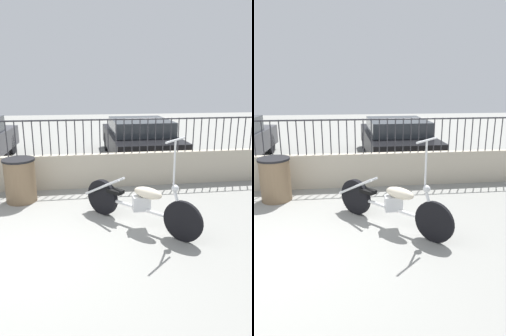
% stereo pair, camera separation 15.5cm
% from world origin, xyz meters
% --- Properties ---
extents(ground_plane, '(40.00, 40.00, 0.00)m').
position_xyz_m(ground_plane, '(0.00, 0.00, 0.00)').
color(ground_plane, gray).
extents(low_wall, '(10.73, 0.18, 0.77)m').
position_xyz_m(low_wall, '(0.00, 2.80, 0.38)').
color(low_wall, '#B2A893').
rests_on(low_wall, ground_plane).
extents(fence_railing, '(10.73, 0.04, 0.78)m').
position_xyz_m(fence_railing, '(-0.00, 2.80, 1.28)').
color(fence_railing, '#2D2D33').
rests_on(fence_railing, low_wall).
extents(motorcycle_white, '(1.65, 1.71, 1.53)m').
position_xyz_m(motorcycle_white, '(1.59, 0.78, 0.41)').
color(motorcycle_white, black).
rests_on(motorcycle_white, ground_plane).
extents(trash_bin, '(0.62, 0.62, 0.87)m').
position_xyz_m(trash_bin, '(-0.46, 2.14, 0.44)').
color(trash_bin, brown).
rests_on(trash_bin, ground_plane).
extents(car_black, '(1.92, 4.37, 1.25)m').
position_xyz_m(car_black, '(2.50, 5.30, 0.65)').
color(car_black, black).
rests_on(car_black, ground_plane).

